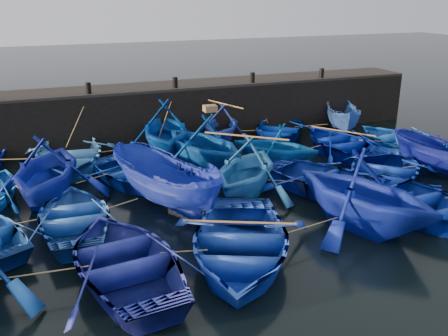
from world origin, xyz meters
name	(u,v)px	position (x,y,z in m)	size (l,w,h in m)	color
ground	(260,219)	(0.00, 0.00, 0.00)	(120.00, 120.00, 0.00)	black
quay_wall	(171,112)	(0.00, 10.50, 1.25)	(26.00, 2.50, 2.50)	black
quay_top	(170,86)	(0.00, 10.50, 2.56)	(26.00, 2.50, 0.12)	black
bollard_1	(88,88)	(-4.00, 9.60, 2.87)	(0.24, 0.24, 0.50)	black
bollard_2	(175,82)	(0.00, 9.60, 2.87)	(0.24, 0.24, 0.50)	black
bollard_3	(252,77)	(4.00, 9.60, 2.87)	(0.24, 0.24, 0.50)	black
bollard_4	(322,73)	(8.00, 9.60, 2.87)	(0.24, 0.24, 0.50)	black
boat_1	(68,155)	(-5.29, 7.30, 0.59)	(4.09, 5.71, 1.19)	blue
boat_2	(165,129)	(-1.14, 7.44, 1.26)	(4.14, 4.81, 2.53)	navy
boat_3	(221,124)	(1.86, 8.34, 0.98)	(3.20, 3.71, 1.95)	#1F39AF
boat_4	(278,130)	(4.75, 8.03, 0.50)	(3.43, 4.80, 1.00)	#002794
boat_5	(343,118)	(8.41, 7.90, 0.79)	(1.54, 4.09, 1.58)	#274D99
boat_7	(47,168)	(-6.20, 3.98, 1.23)	(4.03, 4.68, 2.46)	navy
boat_8	(132,173)	(-3.21, 4.54, 0.46)	(3.15, 4.40, 0.91)	#133FB0
boat_9	(203,142)	(-0.18, 5.02, 1.23)	(4.02, 4.66, 2.45)	navy
boat_10	(275,146)	(2.69, 4.31, 0.96)	(3.14, 3.64, 1.92)	#034C96
boat_11	(342,143)	(6.35, 4.92, 0.51)	(3.54, 4.95, 1.03)	#001585
boat_12	(403,140)	(9.15, 4.22, 0.53)	(3.64, 5.09, 1.06)	blue
boat_14	(75,216)	(-5.58, 1.36, 0.48)	(3.29, 4.60, 0.95)	blue
boat_15	(164,184)	(-2.66, 1.82, 0.96)	(1.86, 4.94, 1.91)	#16299C
boat_16	(246,168)	(0.28, 1.83, 1.12)	(3.68, 4.27, 2.25)	blue
boat_17	(329,180)	(3.22, 1.07, 0.54)	(3.70, 5.18, 1.07)	navy
boat_18	(383,170)	(5.68, 1.16, 0.55)	(3.81, 5.32, 1.10)	#092899
boat_19	(443,156)	(8.44, 1.07, 0.81)	(1.58, 4.19, 1.62)	navy
boat_21	(126,259)	(-4.66, -1.94, 0.55)	(3.79, 5.29, 1.10)	navy
boat_22	(239,243)	(-1.66, -2.23, 0.58)	(4.02, 5.62, 1.17)	#13349D
boat_23	(365,191)	(2.61, -1.77, 1.27)	(4.17, 4.83, 2.54)	#0D1F9B
boat_24	(423,203)	(4.96, -1.75, 0.52)	(3.61, 5.05, 1.05)	#082594
wooden_crate	(210,108)	(0.12, 5.02, 2.58)	(0.50, 0.41, 0.25)	brown
mooring_ropes	(208,150)	(-0.02, 4.99, 0.88)	(17.63, 11.80, 2.10)	tan
loose_oars	(266,139)	(1.71, 3.22, 1.63)	(10.27, 12.65, 1.28)	#99724C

